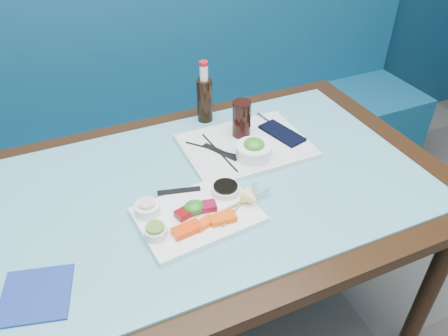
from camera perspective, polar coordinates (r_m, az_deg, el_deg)
name	(u,v)px	position (r m, az deg, el deg)	size (l,w,h in m)	color
booth_bench	(149,144)	(2.17, -9.75, 3.14)	(3.00, 0.56, 1.17)	navy
dining_table	(216,204)	(1.35, -1.04, -4.79)	(1.40, 0.90, 0.75)	black
glass_top	(216,183)	(1.30, -1.08, -1.93)	(1.22, 0.76, 0.01)	#5BA8B7
sashimi_plate	(198,215)	(1.18, -3.48, -6.18)	(0.31, 0.22, 0.02)	white
salmon_left	(187,230)	(1.12, -4.89, -8.02)	(0.07, 0.04, 0.02)	#FF380A
salmon_mid	(204,223)	(1.13, -2.58, -7.22)	(0.06, 0.03, 0.01)	#FF520A
salmon_right	(223,219)	(1.14, -0.15, -6.62)	(0.07, 0.03, 0.02)	#FE500A
tuna_left	(186,213)	(1.16, -4.99, -5.81)	(0.06, 0.03, 0.02)	maroon
tuna_right	(205,207)	(1.17, -2.46, -5.07)	(0.06, 0.04, 0.02)	maroon
seaweed_garnish	(194,207)	(1.17, -3.93, -5.11)	(0.06, 0.05, 0.03)	#28781B
ramekin_wasabi	(156,232)	(1.11, -8.91, -8.29)	(0.06, 0.06, 0.02)	white
wasabi_fill	(155,227)	(1.10, -9.00, -7.68)	(0.05, 0.05, 0.01)	#5B8D2D
ramekin_ginger	(147,209)	(1.18, -9.97, -5.27)	(0.07, 0.07, 0.03)	white
ginger_fill	(147,203)	(1.17, -10.07, -4.59)	(0.04, 0.04, 0.01)	beige
soy_dish	(226,189)	(1.23, 0.21, -2.80)	(0.08, 0.08, 0.02)	silver
soy_fill	(226,186)	(1.22, 0.21, -2.39)	(0.07, 0.07, 0.01)	black
lemon_wedge	(251,198)	(1.18, 3.59, -3.95)	(0.05, 0.05, 0.04)	#FFEF78
chopstick_sleeve	(179,191)	(1.24, -5.90, -2.97)	(0.12, 0.02, 0.00)	black
wooden_chopstick_a	(237,204)	(1.19, 1.72, -4.73)	(0.01, 0.01, 0.23)	#A8814F
wooden_chopstick_b	(240,203)	(1.19, 2.15, -4.62)	(0.01, 0.01, 0.20)	#A88C4F
serving_tray	(246,146)	(1.43, 2.84, 2.88)	(0.40, 0.30, 0.01)	white
paper_placemat	(246,144)	(1.43, 2.85, 3.17)	(0.38, 0.27, 0.00)	silver
seaweed_bowl	(254,151)	(1.36, 3.91, 2.18)	(0.11, 0.11, 0.04)	white
seaweed_salad	(254,144)	(1.34, 3.95, 3.11)	(0.07, 0.07, 0.03)	#38881F
cola_glass	(242,119)	(1.44, 2.31, 6.42)	(0.06, 0.06, 0.13)	black
navy_pouch	(282,133)	(1.48, 7.55, 4.50)	(0.07, 0.16, 0.01)	black
fork	(265,119)	(1.56, 5.42, 6.36)	(0.01, 0.01, 0.09)	white
black_chopstick_a	(219,152)	(1.38, -0.63, 2.09)	(0.01, 0.01, 0.23)	black
black_chopstick_b	(221,151)	(1.39, -0.33, 2.17)	(0.01, 0.01, 0.25)	black
tray_sleeve	(220,152)	(1.39, -0.48, 2.08)	(0.02, 0.14, 0.00)	black
cola_bottle_body	(205,100)	(1.55, -2.54, 8.80)	(0.05, 0.05, 0.16)	black
cola_bottle_neck	(204,73)	(1.50, -2.65, 12.33)	(0.03, 0.03, 0.05)	white
cola_bottle_cap	(204,63)	(1.49, -2.69, 13.50)	(0.03, 0.03, 0.01)	red
blue_napkin	(36,295)	(1.09, -23.34, -14.96)	(0.15, 0.15, 0.01)	navy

